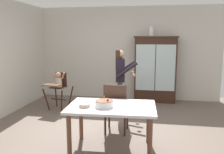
{
  "coord_description": "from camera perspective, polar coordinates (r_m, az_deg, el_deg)",
  "views": [
    {
      "loc": [
        0.73,
        -4.35,
        1.8
      ],
      "look_at": [
        -0.13,
        0.7,
        0.95
      ],
      "focal_mm": 37.93,
      "sensor_mm": 36.0,
      "label": 1
    }
  ],
  "objects": [
    {
      "name": "wall_back",
      "position": [
        7.03,
        3.72,
        5.72
      ],
      "size": [
        5.32,
        0.06,
        2.7
      ],
      "primitive_type": "cube",
      "color": "beige",
      "rests_on": "ground_plane"
    },
    {
      "name": "dining_chair_far_side",
      "position": [
        4.44,
        0.91,
        -6.84
      ],
      "size": [
        0.45,
        0.45,
        0.96
      ],
      "rotation": [
        0.0,
        0.0,
        3.12
      ],
      "color": "#382116",
      "rests_on": "ground_plane"
    },
    {
      "name": "ceramic_vase",
      "position": [
        6.72,
        9.44,
        10.69
      ],
      "size": [
        0.13,
        0.13,
        0.27
      ],
      "color": "white",
      "rests_on": "china_cabinet"
    },
    {
      "name": "ground_plane",
      "position": [
        4.76,
        0.15,
        -12.77
      ],
      "size": [
        6.24,
        6.24,
        0.0
      ],
      "primitive_type": "plane",
      "color": "#66564C"
    },
    {
      "name": "dining_table",
      "position": [
        3.79,
        -0.08,
        -8.42
      ],
      "size": [
        1.41,
        0.94,
        0.74
      ],
      "color": "silver",
      "rests_on": "ground_plane"
    },
    {
      "name": "china_cabinet",
      "position": [
        6.77,
        10.36,
        1.87
      ],
      "size": [
        1.2,
        0.48,
        1.85
      ],
      "color": "#382116",
      "rests_on": "ground_plane"
    },
    {
      "name": "birthday_cake",
      "position": [
        3.67,
        -1.91,
        -6.45
      ],
      "size": [
        0.28,
        0.28,
        0.19
      ],
      "color": "white",
      "rests_on": "dining_table"
    },
    {
      "name": "adult_person",
      "position": [
        5.41,
        2.05,
        0.57
      ],
      "size": [
        0.56,
        0.54,
        1.53
      ],
      "rotation": [
        0.0,
        0.0,
        1.72
      ],
      "color": "#47474C",
      "rests_on": "ground_plane"
    },
    {
      "name": "serving_bowl",
      "position": [
        3.71,
        -6.67,
        -6.77
      ],
      "size": [
        0.18,
        0.18,
        0.05
      ],
      "primitive_type": "cylinder",
      "color": "#C6AD93",
      "rests_on": "dining_table"
    },
    {
      "name": "high_chair_with_toddler",
      "position": [
        6.12,
        -12.83,
        -1.61
      ],
      "size": [
        0.66,
        0.75,
        0.95
      ],
      "rotation": [
        0.0,
        0.0,
        -0.17
      ],
      "color": "#382116",
      "rests_on": "ground_plane"
    }
  ]
}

